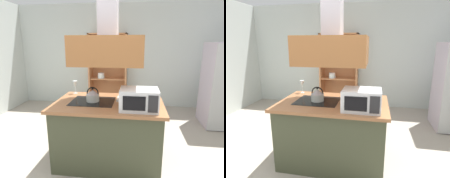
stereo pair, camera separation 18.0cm
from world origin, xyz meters
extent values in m
plane|color=#A19688|center=(0.00, 0.00, 0.00)|extent=(7.80, 7.80, 0.00)
cube|color=silver|center=(0.00, 3.00, 1.35)|extent=(6.00, 0.12, 2.70)
cube|color=#3F432E|center=(-0.07, 0.32, 0.43)|extent=(1.41, 0.88, 0.86)
cube|color=#97603A|center=(-0.07, 0.32, 0.88)|extent=(1.49, 0.96, 0.04)
cube|color=black|center=(-0.29, 0.32, 0.90)|extent=(0.60, 0.48, 0.00)
cube|color=#A46536|center=(-0.07, 0.32, 1.60)|extent=(0.90, 0.70, 0.36)
cube|color=#C07B4C|center=(-0.93, 2.74, 0.97)|extent=(0.04, 0.40, 1.94)
cube|color=#C07B4C|center=(0.02, 2.74, 0.97)|extent=(0.04, 0.40, 1.94)
cube|color=#C07B4C|center=(-0.46, 2.74, 1.92)|extent=(0.99, 0.40, 0.03)
cube|color=#C07B4C|center=(-0.46, 2.74, 0.04)|extent=(0.99, 0.40, 0.08)
cube|color=#C07B4C|center=(-0.46, 2.93, 0.97)|extent=(0.99, 0.02, 1.94)
cube|color=#C07B4C|center=(-0.46, 2.74, 0.77)|extent=(0.91, 0.36, 0.02)
cube|color=#C07B4C|center=(-0.46, 2.74, 1.26)|extent=(0.91, 0.36, 0.02)
cylinder|color=white|center=(-0.63, 2.69, 0.81)|extent=(0.18, 0.18, 0.05)
cylinder|color=white|center=(-0.63, 2.69, 0.86)|extent=(0.17, 0.17, 0.05)
cylinder|color=white|center=(-0.63, 2.69, 0.90)|extent=(0.16, 0.16, 0.05)
cylinder|color=silver|center=(-0.34, 2.70, 1.33)|extent=(0.01, 0.01, 0.12)
cone|color=silver|center=(-0.34, 2.70, 1.43)|extent=(0.07, 0.07, 0.08)
cylinder|color=silver|center=(-0.18, 2.70, 1.33)|extent=(0.01, 0.01, 0.12)
cone|color=silver|center=(-0.18, 2.70, 1.43)|extent=(0.07, 0.07, 0.08)
cylinder|color=#B7BDB5|center=(-0.29, 0.32, 0.95)|extent=(0.18, 0.18, 0.10)
cone|color=#B7BAC8|center=(-0.29, 0.32, 1.03)|extent=(0.17, 0.17, 0.06)
sphere|color=black|center=(-0.29, 0.32, 1.08)|extent=(0.03, 0.03, 0.03)
torus|color=black|center=(-0.29, 0.32, 1.02)|extent=(0.17, 0.02, 0.17)
cube|color=white|center=(0.20, 0.47, 0.91)|extent=(0.34, 0.24, 0.02)
cube|color=silver|center=(0.34, 0.07, 1.03)|extent=(0.46, 0.34, 0.26)
cube|color=black|center=(0.28, -0.10, 1.03)|extent=(0.26, 0.01, 0.17)
cube|color=#262628|center=(0.50, -0.10, 1.03)|extent=(0.11, 0.01, 0.20)
cylinder|color=silver|center=(-0.67, 0.70, 0.90)|extent=(0.06, 0.06, 0.01)
cylinder|color=silver|center=(-0.67, 0.70, 0.96)|extent=(0.01, 0.01, 0.11)
cone|color=silver|center=(-0.67, 0.70, 1.06)|extent=(0.08, 0.08, 0.09)
camera|label=1|loc=(0.31, -2.13, 1.70)|focal=30.06mm
camera|label=2|loc=(0.48, -2.10, 1.70)|focal=30.06mm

